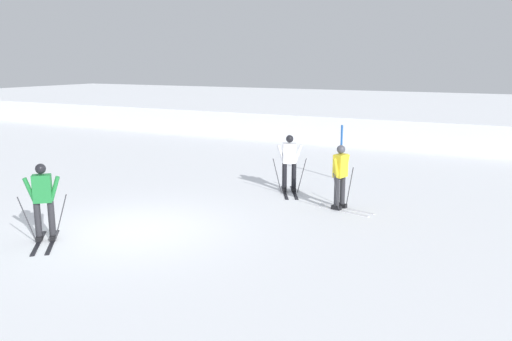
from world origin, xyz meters
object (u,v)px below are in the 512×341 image
(skier_green, at_px, (43,200))
(skier_yellow, at_px, (340,175))
(skier_white, at_px, (289,162))
(trail_marker_pole, at_px, (341,153))

(skier_green, bearing_deg, skier_yellow, 47.78)
(skier_white, bearing_deg, trail_marker_pole, 70.37)
(skier_yellow, xyz_separation_m, trail_marker_pole, (-1.12, 3.42, -0.01))
(skier_white, height_order, trail_marker_pole, trail_marker_pole)
(skier_green, distance_m, trail_marker_pole, 9.53)
(skier_white, xyz_separation_m, skier_yellow, (1.95, -1.11, -0.00))
(skier_yellow, bearing_deg, trail_marker_pole, 108.17)
(skier_green, bearing_deg, trail_marker_pole, 66.96)
(skier_green, height_order, skier_white, same)
(skier_green, height_order, trail_marker_pole, trail_marker_pole)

